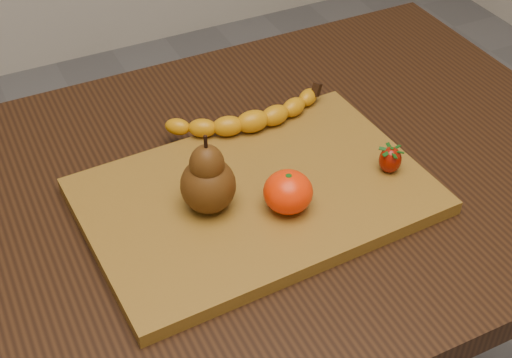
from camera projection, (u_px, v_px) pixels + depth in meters
name	position (u px, v px, depth m)	size (l,w,h in m)	color
table	(267.00, 226.00, 1.06)	(1.00, 0.70, 0.76)	black
cutting_board	(256.00, 196.00, 0.95)	(0.45, 0.30, 0.02)	brown
banana	(253.00, 121.00, 1.04)	(0.21, 0.05, 0.03)	#C98509
pear	(207.00, 173.00, 0.89)	(0.07, 0.07, 0.11)	#4D2B0C
mandarin	(288.00, 192.00, 0.90)	(0.06, 0.06, 0.05)	#FF2D02
strawberry	(390.00, 159.00, 0.96)	(0.03, 0.03, 0.04)	#851003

